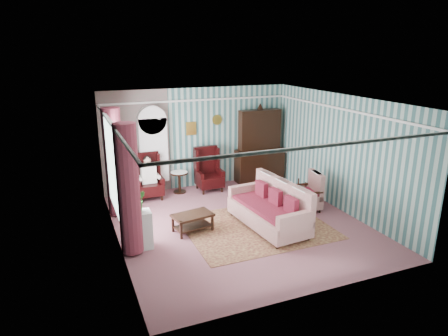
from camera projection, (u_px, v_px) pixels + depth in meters
name	position (u px, v px, depth m)	size (l,w,h in m)	color
floor	(239.00, 224.00, 9.37)	(6.00, 6.00, 0.00)	#864E57
room_shell	(211.00, 141.00, 8.73)	(5.53, 6.02, 2.91)	#335D5B
bookcase	(154.00, 155.00, 11.08)	(0.80, 0.28, 2.24)	silver
dresser_hutch	(260.00, 143.00, 12.13)	(1.50, 0.56, 2.36)	black
wingback_left	(149.00, 177.00, 10.79)	(0.76, 0.80, 1.25)	black
wingback_right	(209.00, 170.00, 11.42)	(0.76, 0.80, 1.25)	black
seated_woman	(149.00, 178.00, 10.80)	(0.44, 0.40, 1.18)	silver
round_side_table	(179.00, 182.00, 11.34)	(0.50, 0.50, 0.60)	black
nest_table	(308.00, 188.00, 10.98)	(0.45, 0.38, 0.54)	black
plant_stand	(138.00, 230.00, 8.13)	(0.55, 0.35, 0.80)	white
rug	(256.00, 227.00, 9.21)	(3.20, 2.60, 0.01)	#521B1D
sofa	(268.00, 209.00, 9.08)	(2.18, 1.06, 0.92)	#C2B496
floral_armchair	(305.00, 193.00, 10.10)	(0.80, 0.73, 0.91)	beige
coffee_table	(193.00, 223.00, 8.95)	(0.88, 0.53, 0.41)	black
potted_plant_a	(134.00, 206.00, 7.80)	(0.37, 0.32, 0.41)	#24581B
potted_plant_b	(139.00, 201.00, 8.04)	(0.24, 0.19, 0.43)	#194B17
potted_plant_c	(131.00, 203.00, 7.94)	(0.22, 0.22, 0.39)	#1E4C18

